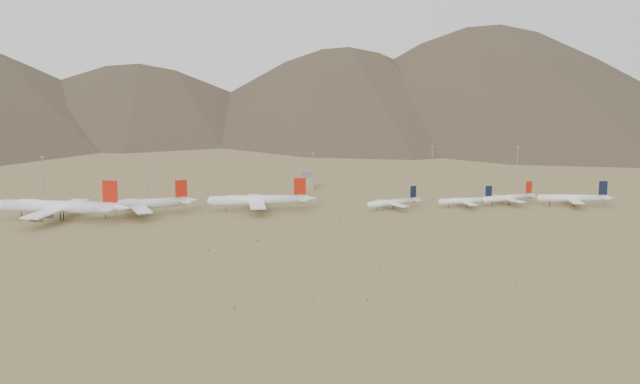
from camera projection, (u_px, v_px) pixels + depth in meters
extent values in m
plane|color=#95804D|center=(283.00, 224.00, 428.26)|extent=(3000.00, 3000.00, 0.00)
cylinder|color=white|center=(59.00, 207.00, 434.85)|extent=(63.12, 26.68, 6.65)
sphere|color=white|center=(5.00, 205.00, 440.09)|extent=(6.51, 6.51, 6.51)
cone|color=white|center=(122.00, 208.00, 428.90)|extent=(12.88, 9.34, 5.98)
cube|color=white|center=(57.00, 208.00, 435.21)|extent=(28.44, 59.19, 0.83)
cube|color=white|center=(113.00, 207.00, 429.72)|extent=(12.59, 23.09, 0.40)
cube|color=#AF1A0A|center=(110.00, 191.00, 428.58)|extent=(8.12, 3.22, 11.79)
cylinder|color=black|center=(22.00, 216.00, 439.39)|extent=(0.43, 0.43, 4.50)
cylinder|color=black|center=(63.00, 216.00, 437.13)|extent=(0.54, 0.54, 4.50)
cylinder|color=black|center=(61.00, 217.00, 433.90)|extent=(0.54, 0.54, 4.50)
ellipsoid|color=white|center=(31.00, 203.00, 437.28)|extent=(21.10, 11.25, 3.99)
cylinder|color=slate|center=(68.00, 208.00, 446.96)|extent=(7.05, 4.87, 2.99)
cylinder|color=slate|center=(47.00, 215.00, 423.99)|extent=(7.05, 4.87, 2.99)
cylinder|color=slate|center=(76.00, 204.00, 457.30)|extent=(7.05, 4.87, 2.99)
cylinder|color=slate|center=(36.00, 219.00, 413.65)|extent=(7.05, 4.87, 2.99)
cylinder|color=white|center=(139.00, 204.00, 450.30)|extent=(52.73, 18.03, 5.47)
sphere|color=white|center=(90.00, 208.00, 440.14)|extent=(5.36, 5.36, 5.36)
cone|color=white|center=(191.00, 200.00, 461.62)|extent=(10.44, 7.07, 4.93)
cube|color=white|center=(137.00, 206.00, 450.02)|extent=(19.88, 49.17, 0.68)
cube|color=white|center=(183.00, 200.00, 459.97)|extent=(9.06, 19.05, 0.33)
cube|color=#AF1A0A|center=(181.00, 188.00, 458.46)|extent=(6.80, 2.13, 9.71)
cylinder|color=black|center=(105.00, 215.00, 443.91)|extent=(0.35, 0.35, 3.71)
cylinder|color=black|center=(141.00, 212.00, 452.67)|extent=(0.44, 0.44, 3.71)
cylinder|color=black|center=(141.00, 213.00, 450.18)|extent=(0.44, 0.44, 3.71)
ellipsoid|color=white|center=(114.00, 203.00, 444.78)|extent=(17.44, 8.05, 3.28)
cylinder|color=slate|center=(134.00, 206.00, 459.07)|extent=(5.73, 3.66, 2.46)
cylinder|color=slate|center=(140.00, 211.00, 441.40)|extent=(5.73, 3.66, 2.46)
cylinder|color=slate|center=(131.00, 203.00, 467.03)|extent=(5.73, 3.66, 2.46)
cylinder|color=slate|center=(143.00, 214.00, 433.45)|extent=(5.73, 3.66, 2.46)
cylinder|color=white|center=(258.00, 200.00, 464.52)|extent=(53.31, 7.22, 5.49)
sphere|color=white|center=(212.00, 201.00, 461.27)|extent=(5.38, 5.38, 5.38)
cone|color=white|center=(309.00, 198.00, 468.09)|extent=(9.72, 5.25, 4.94)
cube|color=white|center=(256.00, 201.00, 464.52)|extent=(10.09, 48.98, 0.69)
cube|color=white|center=(302.00, 198.00, 467.55)|extent=(5.39, 18.66, 0.33)
cube|color=#AF1A0A|center=(300.00, 186.00, 466.31)|extent=(6.92, 0.72, 9.75)
cylinder|color=black|center=(226.00, 209.00, 462.97)|extent=(0.35, 0.35, 3.72)
cylinder|color=black|center=(260.00, 207.00, 466.72)|extent=(0.44, 0.44, 3.72)
cylinder|color=black|center=(260.00, 208.00, 464.03)|extent=(0.44, 0.44, 3.72)
ellipsoid|color=white|center=(234.00, 198.00, 462.59)|extent=(17.14, 4.67, 3.30)
cylinder|color=slate|center=(256.00, 201.00, 474.28)|extent=(5.39, 2.64, 2.47)
cylinder|color=slate|center=(257.00, 207.00, 455.18)|extent=(5.39, 2.64, 2.47)
cylinder|color=slate|center=(255.00, 199.00, 482.88)|extent=(5.39, 2.64, 2.47)
cylinder|color=slate|center=(258.00, 209.00, 446.58)|extent=(5.39, 2.64, 2.47)
cylinder|color=white|center=(393.00, 202.00, 470.43)|extent=(31.26, 15.01, 3.50)
sphere|color=white|center=(370.00, 205.00, 462.39)|extent=(3.43, 3.43, 3.43)
cone|color=white|center=(417.00, 199.00, 479.40)|extent=(6.55, 5.05, 3.15)
cube|color=white|center=(392.00, 203.00, 470.19)|extent=(14.87, 27.58, 0.44)
cube|color=white|center=(414.00, 200.00, 478.10)|extent=(6.53, 10.83, 0.21)
cube|color=black|center=(413.00, 192.00, 477.02)|extent=(4.01, 1.82, 6.90)
cylinder|color=black|center=(377.00, 209.00, 465.27)|extent=(0.37, 0.37, 2.39)
cylinder|color=black|center=(393.00, 207.00, 471.96)|extent=(0.46, 0.46, 2.39)
cylinder|color=black|center=(395.00, 207.00, 470.47)|extent=(0.46, 0.46, 2.39)
cylinder|color=slate|center=(384.00, 203.00, 476.92)|extent=(3.57, 2.64, 1.57)
cylinder|color=slate|center=(400.00, 207.00, 463.74)|extent=(3.57, 2.64, 1.57)
cylinder|color=white|center=(466.00, 201.00, 476.75)|extent=(31.69, 5.52, 3.42)
sphere|color=white|center=(441.00, 202.00, 473.30)|extent=(3.36, 3.36, 3.36)
cone|color=white|center=(493.00, 199.00, 480.58)|extent=(5.87, 3.45, 3.08)
cube|color=white|center=(465.00, 202.00, 476.69)|extent=(6.84, 27.31, 0.43)
cube|color=white|center=(489.00, 199.00, 480.01)|extent=(3.52, 10.44, 0.21)
cube|color=black|center=(489.00, 191.00, 479.13)|extent=(4.11, 0.58, 6.76)
cylinder|color=black|center=(448.00, 206.00, 474.79)|extent=(0.36, 0.36, 2.34)
cylinder|color=black|center=(466.00, 205.00, 478.16)|extent=(0.45, 0.45, 2.34)
cylinder|color=black|center=(467.00, 206.00, 476.52)|extent=(0.45, 0.45, 2.34)
cylinder|color=slate|center=(460.00, 201.00, 484.11)|extent=(3.25, 1.75, 1.54)
cylinder|color=slate|center=(470.00, 205.00, 469.54)|extent=(3.25, 1.75, 1.54)
cylinder|color=white|center=(508.00, 198.00, 485.32)|extent=(33.48, 12.98, 3.67)
sphere|color=white|center=(485.00, 200.00, 478.21)|extent=(3.60, 3.60, 3.60)
cone|color=white|center=(533.00, 195.00, 493.25)|extent=(6.76, 4.87, 3.30)
cube|color=white|center=(507.00, 199.00, 485.12)|extent=(13.30, 29.33, 0.46)
cube|color=white|center=(529.00, 195.00, 492.09)|extent=(6.00, 11.42, 0.22)
cube|color=#AF1A0A|center=(529.00, 187.00, 491.01)|extent=(4.31, 1.55, 7.24)
cylinder|color=black|center=(492.00, 204.00, 480.83)|extent=(0.39, 0.39, 2.51)
cylinder|color=black|center=(508.00, 203.00, 486.91)|extent=(0.48, 0.48, 2.51)
cylinder|color=black|center=(510.00, 203.00, 485.27)|extent=(0.48, 0.48, 2.51)
cylinder|color=slate|center=(499.00, 198.00, 492.51)|extent=(3.71, 2.53, 1.65)
cylinder|color=slate|center=(516.00, 202.00, 478.02)|extent=(3.71, 2.53, 1.65)
cylinder|color=white|center=(573.00, 198.00, 480.60)|extent=(38.81, 11.32, 4.20)
sphere|color=white|center=(540.00, 198.00, 481.17)|extent=(4.12, 4.12, 4.12)
cone|color=white|center=(609.00, 198.00, 479.91)|extent=(7.55, 5.01, 3.78)
cube|color=white|center=(571.00, 199.00, 480.72)|extent=(12.24, 33.75, 0.53)
cube|color=white|center=(604.00, 198.00, 479.98)|extent=(5.76, 13.03, 0.25)
cube|color=black|center=(603.00, 188.00, 479.09)|extent=(5.01, 1.31, 8.29)
cylinder|color=black|center=(550.00, 204.00, 481.56)|extent=(0.44, 0.44, 2.87)
cylinder|color=black|center=(573.00, 204.00, 482.17)|extent=(0.55, 0.55, 2.87)
cylinder|color=black|center=(574.00, 204.00, 480.10)|extent=(0.55, 0.55, 2.87)
cylinder|color=slate|center=(567.00, 198.00, 490.05)|extent=(4.15, 2.58, 1.89)
cylinder|color=slate|center=(576.00, 203.00, 471.72)|extent=(4.15, 2.58, 1.89)
cube|color=gray|center=(307.00, 183.00, 549.31)|extent=(8.00, 8.00, 8.00)
cube|color=slate|center=(307.00, 174.00, 548.37)|extent=(6.00, 6.00, 4.00)
cylinder|color=gray|center=(43.00, 176.00, 519.39)|extent=(0.50, 0.50, 25.00)
cube|color=gray|center=(42.00, 157.00, 517.38)|extent=(2.00, 0.60, 0.80)
cylinder|color=gray|center=(147.00, 173.00, 533.49)|extent=(0.50, 0.50, 25.00)
cube|color=gray|center=(146.00, 154.00, 531.48)|extent=(2.00, 0.60, 0.80)
cylinder|color=gray|center=(313.00, 172.00, 539.66)|extent=(0.50, 0.50, 25.00)
cube|color=gray|center=(313.00, 153.00, 537.65)|extent=(2.00, 0.60, 0.80)
cylinder|color=gray|center=(432.00, 164.00, 584.97)|extent=(0.50, 0.50, 25.00)
cube|color=gray|center=(433.00, 146.00, 582.96)|extent=(2.00, 0.60, 0.80)
cylinder|color=gray|center=(517.00, 165.00, 579.63)|extent=(0.50, 0.50, 25.00)
cube|color=gray|center=(518.00, 147.00, 577.62)|extent=(2.00, 0.60, 0.80)
ellipsoid|color=olive|center=(565.00, 264.00, 341.25)|extent=(0.78, 0.78, 0.52)
ellipsoid|color=olive|center=(550.00, 221.00, 435.50)|extent=(0.85, 0.85, 0.52)
ellipsoid|color=olive|center=(208.00, 250.00, 365.59)|extent=(1.03, 1.03, 0.76)
ellipsoid|color=olive|center=(258.00, 240.00, 385.78)|extent=(1.10, 1.10, 0.88)
ellipsoid|color=olive|center=(313.00, 301.00, 287.86)|extent=(0.65, 0.65, 0.37)
ellipsoid|color=olive|center=(379.00, 267.00, 336.31)|extent=(0.68, 0.68, 0.52)
ellipsoid|color=olive|center=(112.00, 250.00, 366.36)|extent=(0.62, 0.62, 0.37)
ellipsoid|color=olive|center=(310.00, 232.00, 405.43)|extent=(0.66, 0.66, 0.41)
ellipsoid|color=olive|center=(627.00, 268.00, 334.22)|extent=(0.55, 0.55, 0.43)
ellipsoid|color=olive|center=(235.00, 307.00, 280.12)|extent=(0.95, 0.95, 0.49)
ellipsoid|color=olive|center=(373.00, 321.00, 264.76)|extent=(0.56, 0.56, 0.36)
ellipsoid|color=olive|center=(340.00, 221.00, 433.31)|extent=(0.97, 0.97, 0.67)
ellipsoid|color=olive|center=(516.00, 284.00, 309.97)|extent=(0.65, 0.65, 0.42)
ellipsoid|color=olive|center=(367.00, 300.00, 288.49)|extent=(0.82, 0.82, 0.73)
ellipsoid|color=olive|center=(163.00, 234.00, 401.91)|extent=(0.81, 0.81, 0.56)
ellipsoid|color=olive|center=(362.00, 232.00, 406.27)|extent=(0.64, 0.64, 0.41)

